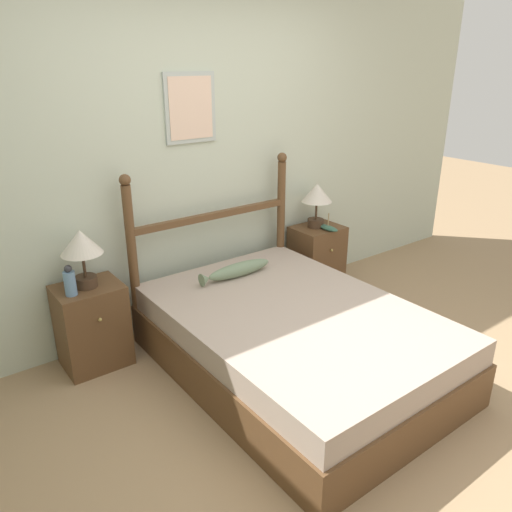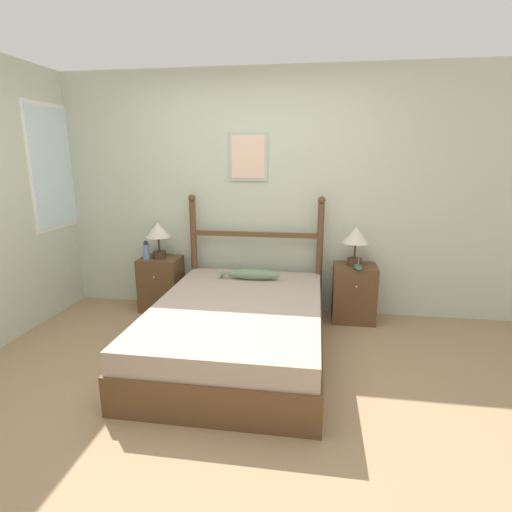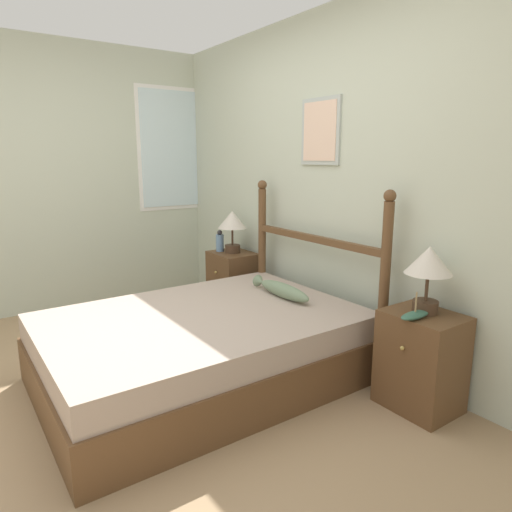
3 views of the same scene
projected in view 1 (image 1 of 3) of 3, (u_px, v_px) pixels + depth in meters
The scene contains 11 objects.
ground_plane at pixel (355, 418), 2.97m from camera, with size 16.00×16.00×0.00m, color #9E7F5B.
wall_back at pixel (197, 160), 3.79m from camera, with size 6.40×0.08×2.55m.
bed at pixel (294, 341), 3.35m from camera, with size 1.43×2.03×0.47m.
headboard at pixel (214, 236), 3.90m from camera, with size 1.44×0.08×1.28m.
nightstand_left at pixel (92, 326), 3.41m from camera, with size 0.43×0.38×0.59m.
nightstand_right at pixel (316, 258), 4.58m from camera, with size 0.43×0.38×0.59m.
table_lamp_left at pixel (81, 247), 3.20m from camera, with size 0.27×0.27×0.39m.
table_lamp_right at pixel (317, 196), 4.37m from camera, with size 0.27×0.27×0.39m.
bottle at pixel (70, 282), 3.15m from camera, with size 0.07×0.07×0.21m.
model_boat at pixel (328, 228), 4.38m from camera, with size 0.08×0.23×0.15m.
fish_pillow at pixel (237, 270), 3.74m from camera, with size 0.61×0.11×0.11m.
Camera 1 is at (-1.91, -1.57, 1.99)m, focal length 35.00 mm.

